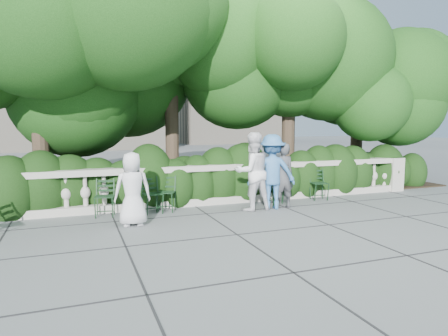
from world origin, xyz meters
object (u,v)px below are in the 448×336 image
object	(u,v)px
chair_f	(321,201)
person_older_blue	(272,172)
chair_b	(104,218)
person_businessman	(133,189)
chair_c	(165,213)
chair_e	(275,204)
person_woman_grey	(283,176)
person_casual_man	(252,171)
chair_a	(155,215)
chair_d	(278,205)

from	to	relation	value
chair_f	person_older_blue	distance (m)	1.92
chair_b	person_businessman	bearing A→B (deg)	-47.36
chair_c	chair_e	world-z (taller)	same
person_businessman	person_woman_grey	bearing A→B (deg)	-171.42
person_woman_grey	person_casual_man	distance (m)	0.79
chair_f	person_businessman	distance (m)	5.10
chair_a	chair_b	world-z (taller)	same
chair_e	person_businessman	bearing A→B (deg)	-155.72
chair_c	person_older_blue	size ratio (longest dim) A/B	0.47
person_woman_grey	person_older_blue	bearing A→B (deg)	0.23
person_businessman	person_older_blue	size ratio (longest dim) A/B	0.83
person_woman_grey	person_older_blue	distance (m)	0.30
chair_e	chair_a	bearing A→B (deg)	-167.01
chair_c	chair_d	world-z (taller)	same
chair_c	person_businessman	bearing A→B (deg)	-108.32
chair_a	person_businessman	size ratio (longest dim) A/B	0.57
person_casual_man	person_older_blue	xyz separation A→B (m)	(0.50, -0.02, -0.03)
chair_b	person_older_blue	xyz separation A→B (m)	(3.81, -0.40, 0.89)
person_businessman	person_woman_grey	xyz separation A→B (m)	(3.60, 0.41, 0.04)
chair_a	person_casual_man	size ratio (longest dim) A/B	0.46
person_businessman	person_woman_grey	size ratio (longest dim) A/B	0.94
person_businessman	person_older_blue	distance (m)	3.35
chair_d	person_casual_man	xyz separation A→B (m)	(-0.84, -0.29, 0.91)
person_businessman	person_woman_grey	distance (m)	3.62
chair_b	person_casual_man	size ratio (longest dim) A/B	0.46
person_woman_grey	person_casual_man	xyz separation A→B (m)	(-0.78, 0.04, 0.13)
chair_c	person_older_blue	distance (m)	2.68
chair_d	person_casual_man	distance (m)	1.28
chair_b	person_woman_grey	xyz separation A→B (m)	(4.10, -0.41, 0.78)
chair_e	person_casual_man	world-z (taller)	person_casual_man
chair_b	chair_e	world-z (taller)	same
chair_e	chair_f	distance (m)	1.32
person_older_blue	chair_c	bearing A→B (deg)	4.65
chair_d	chair_b	bearing A→B (deg)	154.93
chair_c	person_older_blue	bearing A→B (deg)	14.88
chair_a	person_older_blue	world-z (taller)	person_older_blue
chair_b	person_woman_grey	distance (m)	4.19
chair_b	chair_d	xyz separation A→B (m)	(4.16, -0.09, 0.00)
chair_f	person_businessman	xyz separation A→B (m)	(-4.98, -0.81, 0.74)
chair_f	chair_e	bearing A→B (deg)	-173.74
chair_a	chair_e	xyz separation A→B (m)	(3.09, 0.13, 0.00)
chair_a	person_older_blue	distance (m)	2.89
chair_d	chair_a	bearing A→B (deg)	155.66
chair_b	chair_c	world-z (taller)	same
chair_c	person_casual_man	bearing A→B (deg)	12.95
person_businessman	chair_f	bearing A→B (deg)	-168.73
chair_a	person_older_blue	size ratio (longest dim) A/B	0.47
chair_f	person_businessman	size ratio (longest dim) A/B	0.57
person_casual_man	chair_a	bearing A→B (deg)	-11.71
chair_b	chair_c	distance (m)	1.33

